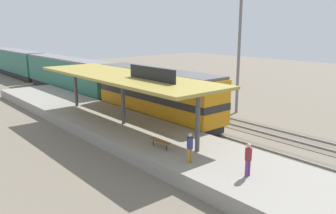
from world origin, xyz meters
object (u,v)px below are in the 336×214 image
(platform_bench, at_px, (160,141))
(person_waiting, at_px, (248,158))
(passenger_carriage_front, at_px, (68,74))
(passenger_carriage_rear, at_px, (16,62))
(locomotive, at_px, (156,94))
(light_mast, at_px, (240,25))
(person_walking, at_px, (190,146))

(platform_bench, xyz_separation_m, person_waiting, (0.77, -6.02, 0.51))
(passenger_carriage_front, distance_m, passenger_carriage_rear, 20.80)
(platform_bench, distance_m, locomotive, 9.91)
(passenger_carriage_front, distance_m, person_waiting, 32.27)
(platform_bench, height_order, light_mast, light_mast)
(light_mast, bearing_deg, locomotive, 160.20)
(locomotive, distance_m, passenger_carriage_front, 18.00)
(platform_bench, relative_size, person_walking, 0.99)
(platform_bench, bearing_deg, passenger_carriage_rear, 82.67)
(passenger_carriage_rear, bearing_deg, person_waiting, -95.67)
(platform_bench, xyz_separation_m, person_walking, (-0.23, -2.89, 0.51))
(light_mast, height_order, person_waiting, light_mast)
(passenger_carriage_rear, relative_size, light_mast, 1.71)
(platform_bench, relative_size, passenger_carriage_front, 0.08)
(person_walking, bearing_deg, platform_bench, 85.43)
(locomotive, distance_m, light_mast, 10.23)
(locomotive, height_order, person_walking, locomotive)
(passenger_carriage_rear, distance_m, light_mast, 42.77)
(passenger_carriage_rear, distance_m, person_walking, 49.90)
(passenger_carriage_front, bearing_deg, passenger_carriage_rear, 90.00)
(passenger_carriage_front, relative_size, person_waiting, 11.70)
(light_mast, bearing_deg, passenger_carriage_rear, 100.62)
(passenger_carriage_rear, bearing_deg, light_mast, -79.38)
(passenger_carriage_rear, height_order, person_walking, passenger_carriage_rear)
(platform_bench, bearing_deg, locomotive, 52.50)
(locomotive, relative_size, passenger_carriage_front, 0.72)
(passenger_carriage_front, xyz_separation_m, person_walking, (-6.23, -28.71, -0.46))
(locomotive, bearing_deg, person_waiting, -110.69)
(person_walking, bearing_deg, passenger_carriage_front, 77.75)
(person_walking, bearing_deg, light_mast, 29.39)
(passenger_carriage_front, relative_size, passenger_carriage_rear, 1.00)
(passenger_carriage_front, distance_m, light_mast, 23.04)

